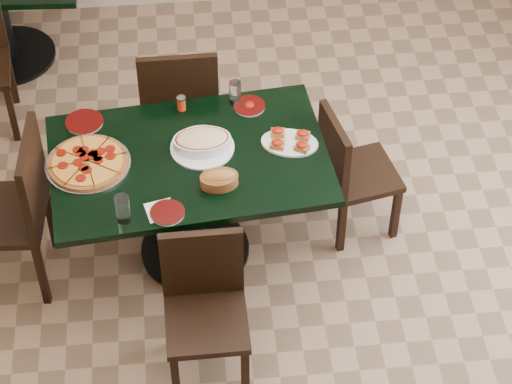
{
  "coord_description": "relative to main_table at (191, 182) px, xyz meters",
  "views": [
    {
      "loc": [
        -0.4,
        -3.48,
        4.38
      ],
      "look_at": [
        -0.07,
        0.0,
        0.76
      ],
      "focal_mm": 70.0,
      "sensor_mm": 36.0,
      "label": 1
    }
  ],
  "objects": [
    {
      "name": "floor",
      "position": [
        0.39,
        -0.29,
        -0.57
      ],
      "size": [
        5.5,
        5.5,
        0.0
      ],
      "primitive_type": "plane",
      "color": "#85674D",
      "rests_on": "ground"
    },
    {
      "name": "main_table",
      "position": [
        0.0,
        0.0,
        0.0
      ],
      "size": [
        1.54,
        1.07,
        0.75
      ],
      "rotation": [
        0.0,
        0.0,
        0.1
      ],
      "color": "black",
      "rests_on": "floor"
    },
    {
      "name": "chair_far",
      "position": [
        -0.03,
        0.69,
        -0.03
      ],
      "size": [
        0.45,
        0.45,
        0.96
      ],
      "rotation": [
        0.0,
        0.0,
        3.15
      ],
      "color": "black",
      "rests_on": "floor"
    },
    {
      "name": "chair_near",
      "position": [
        0.03,
        -0.74,
        -0.08
      ],
      "size": [
        0.41,
        0.41,
        0.87
      ],
      "rotation": [
        0.0,
        0.0,
        0.01
      ],
      "color": "black",
      "rests_on": "floor"
    },
    {
      "name": "chair_right",
      "position": [
        0.88,
        0.12,
        -0.1
      ],
      "size": [
        0.47,
        0.47,
        0.84
      ],
      "rotation": [
        0.0,
        0.0,
        1.79
      ],
      "color": "black",
      "rests_on": "floor"
    },
    {
      "name": "chair_left",
      "position": [
        -0.92,
        -0.07,
        0.0
      ],
      "size": [
        0.5,
        0.5,
        1.01
      ],
      "rotation": [
        0.0,
        0.0,
        -1.65
      ],
      "color": "black",
      "rests_on": "floor"
    },
    {
      "name": "pepperoni_pizza",
      "position": [
        -0.53,
        -0.01,
        0.2
      ],
      "size": [
        0.45,
        0.45,
        0.04
      ],
      "rotation": [
        0.0,
        0.0,
        0.2
      ],
      "color": "#BABAC1",
      "rests_on": "main_table"
    },
    {
      "name": "lasagna_casserole",
      "position": [
        0.07,
        0.06,
        0.23
      ],
      "size": [
        0.34,
        0.34,
        0.09
      ],
      "rotation": [
        0.0,
        0.0,
        0.03
      ],
      "color": "silver",
      "rests_on": "main_table"
    },
    {
      "name": "bread_basket",
      "position": [
        0.14,
        -0.21,
        0.22
      ],
      "size": [
        0.21,
        0.15,
        0.09
      ],
      "rotation": [
        0.0,
        0.0,
        0.09
      ],
      "color": "brown",
      "rests_on": "main_table"
    },
    {
      "name": "bruschetta_platter",
      "position": [
        0.54,
        0.05,
        0.21
      ],
      "size": [
        0.35,
        0.29,
        0.05
      ],
      "rotation": [
        0.0,
        0.0,
        -0.28
      ],
      "color": "silver",
      "rests_on": "main_table"
    },
    {
      "name": "side_plate_near",
      "position": [
        -0.13,
        -0.39,
        0.19
      ],
      "size": [
        0.18,
        0.18,
        0.02
      ],
      "rotation": [
        0.0,
        0.0,
        0.24
      ],
      "color": "silver",
      "rests_on": "main_table"
    },
    {
      "name": "side_plate_far_r",
      "position": [
        0.35,
        0.37,
        0.19
      ],
      "size": [
        0.17,
        0.17,
        0.03
      ],
      "rotation": [
        0.0,
        0.0,
        0.07
      ],
      "color": "silver",
      "rests_on": "main_table"
    },
    {
      "name": "side_plate_far_l",
      "position": [
        -0.55,
        0.32,
        0.19
      ],
      "size": [
        0.21,
        0.21,
        0.02
      ],
      "rotation": [
        0.0,
        0.0,
        0.05
      ],
      "color": "silver",
      "rests_on": "main_table"
    },
    {
      "name": "napkin_setting",
      "position": [
        -0.16,
        -0.37,
        0.18
      ],
      "size": [
        0.17,
        0.17,
        0.01
      ],
      "rotation": [
        0.0,
        0.0,
        0.23
      ],
      "color": "white",
      "rests_on": "main_table"
    },
    {
      "name": "water_glass_a",
      "position": [
        0.28,
        0.41,
        0.25
      ],
      "size": [
        0.07,
        0.07,
        0.14
      ],
      "primitive_type": "cylinder",
      "color": "white",
      "rests_on": "main_table"
    },
    {
      "name": "water_glass_b",
      "position": [
        -0.34,
        -0.41,
        0.26
      ],
      "size": [
        0.07,
        0.07,
        0.16
      ],
      "primitive_type": "cylinder",
      "color": "white",
      "rests_on": "main_table"
    },
    {
      "name": "pepper_shaker",
      "position": [
        -0.02,
        0.39,
        0.23
      ],
      "size": [
        0.05,
        0.05,
        0.08
      ],
      "color": "#B82E13",
      "rests_on": "main_table"
    }
  ]
}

